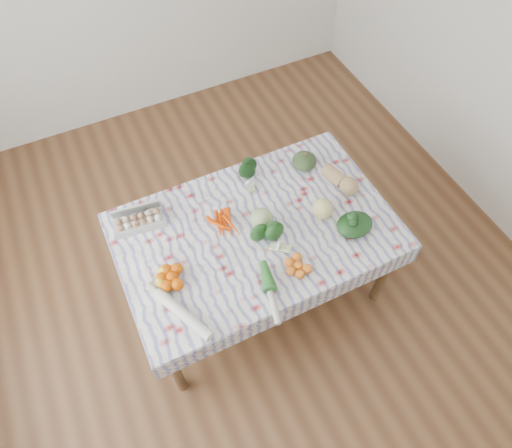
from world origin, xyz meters
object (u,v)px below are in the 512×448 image
at_px(kabocha_squash, 304,161).
at_px(dining_table, 256,237).
at_px(cabbage, 262,219).
at_px(grapefruit, 323,209).
at_px(butternut_squash, 341,179).
at_px(egg_carton, 139,222).

bearing_deg(kabocha_squash, dining_table, -147.83).
height_order(cabbage, grapefruit, cabbage).
bearing_deg(dining_table, grapefruit, -10.85).
relative_size(cabbage, butternut_squash, 0.53).
distance_m(butternut_squash, grapefruit, 0.28).
xyz_separation_m(cabbage, grapefruit, (0.36, -0.09, -0.00)).
bearing_deg(grapefruit, butternut_squash, 34.05).
xyz_separation_m(kabocha_squash, cabbage, (-0.46, -0.31, 0.02)).
relative_size(kabocha_squash, grapefruit, 1.25).
xyz_separation_m(cabbage, butternut_squash, (0.59, 0.06, -0.01)).
bearing_deg(egg_carton, butternut_squash, -4.99).
xyz_separation_m(egg_carton, kabocha_squash, (1.13, -0.01, 0.01)).
distance_m(dining_table, grapefruit, 0.44).
xyz_separation_m(kabocha_squash, butternut_squash, (0.13, -0.24, 0.01)).
height_order(egg_carton, cabbage, cabbage).
bearing_deg(egg_carton, kabocha_squash, 5.85).
bearing_deg(cabbage, dining_table, -164.93).
relative_size(egg_carton, cabbage, 2.19).
bearing_deg(dining_table, egg_carton, 152.22).
bearing_deg(butternut_squash, grapefruit, -160.88).
bearing_deg(cabbage, butternut_squash, 6.18).
height_order(cabbage, butternut_squash, cabbage).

